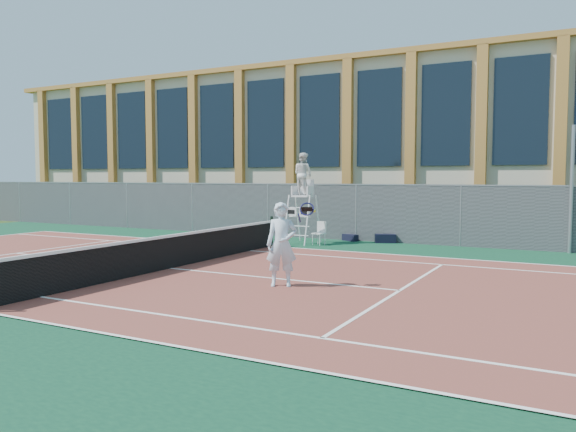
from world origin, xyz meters
The scene contains 13 objects.
ground centered at (0.00, 0.00, 0.00)m, with size 120.00×120.00×0.00m, color #233814.
apron centered at (0.00, 1.00, 0.01)m, with size 36.00×20.00×0.01m, color #0C3624.
tennis_court centered at (0.00, 0.00, 0.02)m, with size 23.77×10.97×0.02m, color brown.
tennis_net centered at (0.00, 0.00, 0.54)m, with size 0.10×11.30×1.10m.
fence centered at (0.00, 8.80, 1.10)m, with size 40.00×0.06×2.20m, color #595E60, non-canonical shape.
hedge centered at (0.00, 10.00, 1.10)m, with size 40.00×1.40×2.20m, color black.
building centered at (0.00, 17.95, 4.15)m, with size 45.00×10.60×8.22m.
steel_pole centered at (9.53, 8.70, 2.10)m, with size 0.12×0.12×4.20m, color #9EA0A5.
umpire_chair centered at (0.54, 7.05, 2.52)m, with size 0.97×1.48×3.46m.
plastic_chair centered at (1.30, 6.95, 0.51)m, with size 0.47×0.47×0.86m.
sports_bag_near centered at (3.27, 8.60, 0.18)m, with size 0.78×0.31×0.33m, color black.
sports_bag_far centered at (1.84, 8.60, 0.14)m, with size 0.64×0.28×0.26m, color black.
tennis_player centered at (3.87, -0.76, 0.99)m, with size 1.11×0.83×1.91m.
Camera 1 is at (9.90, -11.87, 2.52)m, focal length 35.00 mm.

